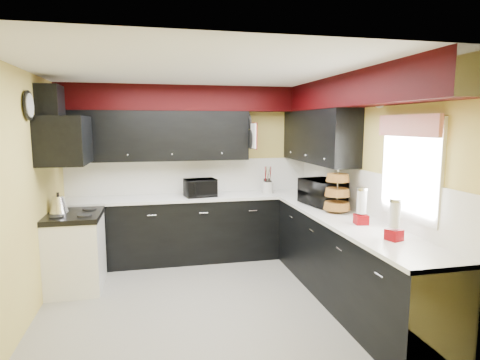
# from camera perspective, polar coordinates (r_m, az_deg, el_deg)

# --- Properties ---
(ground) EXTENTS (3.60, 3.60, 0.00)m
(ground) POSITION_cam_1_polar(r_m,az_deg,el_deg) (4.66, -4.39, -16.97)
(ground) COLOR gray
(ground) RESTS_ON ground
(wall_back) EXTENTS (3.60, 0.06, 2.50)m
(wall_back) POSITION_cam_1_polar(r_m,az_deg,el_deg) (6.06, -6.90, 1.12)
(wall_back) COLOR #E0C666
(wall_back) RESTS_ON ground
(wall_right) EXTENTS (0.06, 3.60, 2.50)m
(wall_right) POSITION_cam_1_polar(r_m,az_deg,el_deg) (4.87, 16.91, -0.83)
(wall_right) COLOR #E0C666
(wall_right) RESTS_ON ground
(wall_left) EXTENTS (0.06, 3.60, 2.50)m
(wall_left) POSITION_cam_1_polar(r_m,az_deg,el_deg) (4.43, -28.34, -2.29)
(wall_left) COLOR #E0C666
(wall_left) RESTS_ON ground
(ceiling) EXTENTS (3.60, 3.60, 0.06)m
(ceiling) POSITION_cam_1_polar(r_m,az_deg,el_deg) (4.27, -4.76, 15.15)
(ceiling) COLOR white
(ceiling) RESTS_ON wall_back
(cab_back) EXTENTS (3.60, 0.60, 0.90)m
(cab_back) POSITION_cam_1_polar(r_m,az_deg,el_deg) (5.92, -6.49, -6.93)
(cab_back) COLOR black
(cab_back) RESTS_ON ground
(cab_right) EXTENTS (0.60, 3.00, 0.90)m
(cab_right) POSITION_cam_1_polar(r_m,az_deg,el_deg) (4.66, 15.06, -11.28)
(cab_right) COLOR black
(cab_right) RESTS_ON ground
(counter_back) EXTENTS (3.62, 0.64, 0.04)m
(counter_back) POSITION_cam_1_polar(r_m,az_deg,el_deg) (5.82, -6.56, -2.45)
(counter_back) COLOR white
(counter_back) RESTS_ON cab_back
(counter_right) EXTENTS (0.64, 3.02, 0.04)m
(counter_right) POSITION_cam_1_polar(r_m,az_deg,el_deg) (4.53, 15.27, -5.65)
(counter_right) COLOR white
(counter_right) RESTS_ON cab_right
(splash_back) EXTENTS (3.60, 0.02, 0.50)m
(splash_back) POSITION_cam_1_polar(r_m,az_deg,el_deg) (6.06, -6.88, 0.55)
(splash_back) COLOR white
(splash_back) RESTS_ON counter_back
(splash_right) EXTENTS (0.02, 3.60, 0.50)m
(splash_right) POSITION_cam_1_polar(r_m,az_deg,el_deg) (4.87, 16.78, -1.53)
(splash_right) COLOR white
(splash_right) RESTS_ON counter_right
(upper_back) EXTENTS (2.60, 0.35, 0.70)m
(upper_back) POSITION_cam_1_polar(r_m,az_deg,el_deg) (5.82, -11.75, 6.17)
(upper_back) COLOR black
(upper_back) RESTS_ON wall_back
(upper_right) EXTENTS (0.35, 1.80, 0.70)m
(upper_right) POSITION_cam_1_polar(r_m,az_deg,el_deg) (5.55, 11.00, 6.11)
(upper_right) COLOR black
(upper_right) RESTS_ON wall_right
(soffit_back) EXTENTS (3.60, 0.36, 0.35)m
(soffit_back) POSITION_cam_1_polar(r_m,az_deg,el_deg) (5.85, -6.90, 11.43)
(soffit_back) COLOR black
(soffit_back) RESTS_ON wall_back
(soffit_right) EXTENTS (0.36, 3.24, 0.35)m
(soffit_right) POSITION_cam_1_polar(r_m,az_deg,el_deg) (4.59, 16.58, 12.15)
(soffit_right) COLOR black
(soffit_right) RESTS_ON wall_right
(stove) EXTENTS (0.60, 0.75, 0.86)m
(stove) POSITION_cam_1_polar(r_m,az_deg,el_deg) (5.26, -22.31, -9.62)
(stove) COLOR white
(stove) RESTS_ON ground
(cooktop) EXTENTS (0.62, 0.77, 0.06)m
(cooktop) POSITION_cam_1_polar(r_m,az_deg,el_deg) (5.14, -22.58, -4.72)
(cooktop) COLOR black
(cooktop) RESTS_ON stove
(hood) EXTENTS (0.50, 0.78, 0.55)m
(hood) POSITION_cam_1_polar(r_m,az_deg,el_deg) (5.04, -23.68, 5.20)
(hood) COLOR black
(hood) RESTS_ON wall_left
(hood_duct) EXTENTS (0.24, 0.40, 0.40)m
(hood_duct) POSITION_cam_1_polar(r_m,az_deg,el_deg) (5.07, -25.40, 9.87)
(hood_duct) COLOR black
(hood_duct) RESTS_ON wall_left
(window) EXTENTS (0.03, 0.86, 0.96)m
(window) POSITION_cam_1_polar(r_m,az_deg,el_deg) (4.07, 23.08, 1.48)
(window) COLOR white
(window) RESTS_ON wall_right
(valance) EXTENTS (0.04, 0.88, 0.20)m
(valance) POSITION_cam_1_polar(r_m,az_deg,el_deg) (4.02, 22.75, 7.15)
(valance) COLOR red
(valance) RESTS_ON wall_right
(pan_top) EXTENTS (0.03, 0.22, 0.40)m
(pan_top) POSITION_cam_1_polar(r_m,az_deg,el_deg) (5.91, 1.24, 8.29)
(pan_top) COLOR black
(pan_top) RESTS_ON upper_back
(pan_mid) EXTENTS (0.03, 0.28, 0.46)m
(pan_mid) POSITION_cam_1_polar(r_m,az_deg,el_deg) (5.79, 1.54, 5.82)
(pan_mid) COLOR black
(pan_mid) RESTS_ON upper_back
(pan_low) EXTENTS (0.03, 0.24, 0.42)m
(pan_low) POSITION_cam_1_polar(r_m,az_deg,el_deg) (6.04, 0.94, 5.63)
(pan_low) COLOR black
(pan_low) RESTS_ON upper_back
(cut_board) EXTENTS (0.03, 0.26, 0.35)m
(cut_board) POSITION_cam_1_polar(r_m,az_deg,el_deg) (5.67, 1.93, 6.29)
(cut_board) COLOR white
(cut_board) RESTS_ON upper_back
(baskets) EXTENTS (0.27, 0.27, 0.50)m
(baskets) POSITION_cam_1_polar(r_m,az_deg,el_deg) (4.79, 13.67, -1.69)
(baskets) COLOR brown
(baskets) RESTS_ON upper_right
(clock) EXTENTS (0.03, 0.30, 0.30)m
(clock) POSITION_cam_1_polar(r_m,az_deg,el_deg) (4.61, -27.87, 9.36)
(clock) COLOR black
(clock) RESTS_ON wall_left
(deco_plate) EXTENTS (0.03, 0.24, 0.24)m
(deco_plate) POSITION_cam_1_polar(r_m,az_deg,el_deg) (4.51, 19.30, 11.15)
(deco_plate) COLOR white
(deco_plate) RESTS_ON wall_right
(toaster_oven) EXTENTS (0.48, 0.42, 0.25)m
(toaster_oven) POSITION_cam_1_polar(r_m,az_deg,el_deg) (5.74, -5.64, -1.10)
(toaster_oven) COLOR black
(toaster_oven) RESTS_ON counter_back
(microwave) EXTENTS (0.49, 0.64, 0.32)m
(microwave) POSITION_cam_1_polar(r_m,az_deg,el_deg) (5.21, 11.67, -1.73)
(microwave) COLOR black
(microwave) RESTS_ON counter_right
(utensil_crock) EXTENTS (0.16, 0.16, 0.17)m
(utensil_crock) POSITION_cam_1_polar(r_m,az_deg,el_deg) (5.99, 3.97, -1.08)
(utensil_crock) COLOR silver
(utensil_crock) RESTS_ON counter_back
(knife_block) EXTENTS (0.10, 0.13, 0.20)m
(knife_block) POSITION_cam_1_polar(r_m,az_deg,el_deg) (6.01, 3.90, -0.90)
(knife_block) COLOR black
(knife_block) RESTS_ON counter_back
(kettle) EXTENTS (0.27, 0.27, 0.20)m
(kettle) POSITION_cam_1_polar(r_m,az_deg,el_deg) (5.24, -24.42, -3.17)
(kettle) COLOR silver
(kettle) RESTS_ON cooktop
(dispenser_a) EXTENTS (0.14, 0.14, 0.34)m
(dispenser_a) POSITION_cam_1_polar(r_m,az_deg,el_deg) (4.30, 16.89, -3.82)
(dispenser_a) COLOR #610004
(dispenser_a) RESTS_ON counter_right
(dispenser_b) EXTENTS (0.15, 0.15, 0.33)m
(dispenser_b) POSITION_cam_1_polar(r_m,az_deg,el_deg) (3.81, 21.15, -5.60)
(dispenser_b) COLOR #60180C
(dispenser_b) RESTS_ON counter_right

